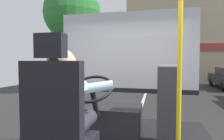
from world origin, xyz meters
name	(u,v)px	position (x,y,z in m)	size (l,w,h in m)	color
ground	(146,92)	(0.00, 8.80, -0.02)	(18.00, 44.00, 0.06)	#2B2B2B
driver_seat	(59,128)	(-0.21, -0.52, 1.20)	(0.48, 0.48, 1.26)	black
bus_driver	(65,105)	(-0.21, -0.40, 1.37)	(0.76, 0.62, 0.76)	#282833
steering_console	(103,118)	(-0.21, 0.77, 0.91)	(1.10, 1.03, 0.87)	black
handrail_pole	(179,71)	(0.76, 0.02, 1.65)	(0.04, 0.04, 1.94)	gold
fare_box	(168,105)	(0.69, 0.60, 1.18)	(0.27, 0.26, 1.01)	#333338
windshield_panel	(126,61)	(0.00, 1.62, 1.73)	(2.50, 0.08, 1.48)	silver
street_tree	(72,14)	(-3.81, 7.64, 4.17)	(2.96, 2.96, 5.69)	#4C3828
shop_building	(206,33)	(4.88, 17.37, 4.19)	(13.85, 5.42, 8.39)	tan
parked_car_white	(206,71)	(4.96, 17.33, 0.72)	(1.88, 3.95, 1.40)	silver
parked_car_silver	(198,69)	(5.22, 22.23, 0.69)	(1.87, 3.95, 1.34)	silver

